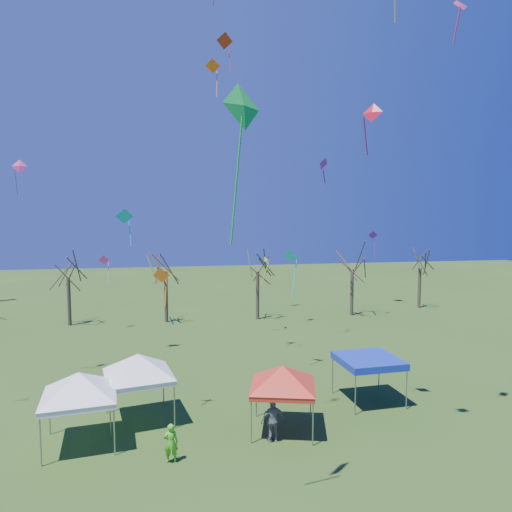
{
  "coord_description": "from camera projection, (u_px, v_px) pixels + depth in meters",
  "views": [
    {
      "loc": [
        -1.86,
        -17.29,
        9.66
      ],
      "look_at": [
        1.94,
        3.0,
        7.83
      ],
      "focal_mm": 32.0,
      "sensor_mm": 36.0,
      "label": 1
    }
  ],
  "objects": [
    {
      "name": "ground",
      "position": [
        222.0,
        459.0,
        18.12
      ],
      "size": [
        140.0,
        140.0,
        0.0
      ],
      "primitive_type": "plane",
      "color": "#2C4A17",
      "rests_on": "ground"
    },
    {
      "name": "tree_1",
      "position": [
        67.0,
        260.0,
        39.77
      ],
      "size": [
        3.42,
        3.42,
        7.54
      ],
      "color": "#3D2D21",
      "rests_on": "ground"
    },
    {
      "name": "tree_2",
      "position": [
        165.0,
        253.0,
        41.0
      ],
      "size": [
        3.71,
        3.71,
        8.18
      ],
      "color": "#3D2D21",
      "rests_on": "ground"
    },
    {
      "name": "tree_3",
      "position": [
        258.0,
        254.0,
        42.23
      ],
      "size": [
        3.59,
        3.59,
        7.91
      ],
      "color": "#3D2D21",
      "rests_on": "ground"
    },
    {
      "name": "tree_4",
      "position": [
        353.0,
        253.0,
        43.9
      ],
      "size": [
        3.58,
        3.58,
        7.89
      ],
      "color": "#3D2D21",
      "rests_on": "ground"
    },
    {
      "name": "tree_5",
      "position": [
        421.0,
        253.0,
        47.49
      ],
      "size": [
        3.39,
        3.39,
        7.46
      ],
      "color": "#3D2D21",
      "rests_on": "ground"
    },
    {
      "name": "tent_white_west",
      "position": [
        79.0,
        377.0,
        19.04
      ],
      "size": [
        4.08,
        4.08,
        3.62
      ],
      "rotation": [
        0.0,
        0.0,
        0.12
      ],
      "color": "gray",
      "rests_on": "ground"
    },
    {
      "name": "tent_white_mid",
      "position": [
        138.0,
        358.0,
        21.3
      ],
      "size": [
        4.15,
        4.15,
        3.72
      ],
      "rotation": [
        0.0,
        0.0,
        0.19
      ],
      "color": "gray",
      "rests_on": "ground"
    },
    {
      "name": "tent_red",
      "position": [
        283.0,
        370.0,
        20.32
      ],
      "size": [
        3.8,
        3.8,
        3.47
      ],
      "rotation": [
        0.0,
        0.0,
        -0.27
      ],
      "color": "gray",
      "rests_on": "ground"
    },
    {
      "name": "tent_blue",
      "position": [
        368.0,
        361.0,
        23.63
      ],
      "size": [
        3.12,
        3.12,
        2.34
      ],
      "rotation": [
        0.0,
        0.0,
        0.05
      ],
      "color": "gray",
      "rests_on": "ground"
    },
    {
      "name": "person_green",
      "position": [
        171.0,
        443.0,
        17.85
      ],
      "size": [
        0.57,
        0.38,
        1.56
      ],
      "primitive_type": "imported",
      "rotation": [
        0.0,
        0.0,
        3.13
      ],
      "color": "#4CCB20",
      "rests_on": "ground"
    },
    {
      "name": "person_grey",
      "position": [
        273.0,
        420.0,
        19.48
      ],
      "size": [
        1.16,
        0.65,
        1.87
      ],
      "primitive_type": "imported",
      "rotation": [
        0.0,
        0.0,
        3.33
      ],
      "color": "slate",
      "rests_on": "ground"
    },
    {
      "name": "kite_27",
      "position": [
        372.0,
        113.0,
        20.43
      ],
      "size": [
        0.91,
        0.89,
        2.3
      ],
      "rotation": [
        0.0,
        0.0,
        5.52
      ],
      "color": "red",
      "rests_on": "ground"
    },
    {
      "name": "kite_18",
      "position": [
        323.0,
        165.0,
        24.53
      ],
      "size": [
        0.75,
        0.68,
        1.72
      ],
      "rotation": [
        0.0,
        0.0,
        3.76
      ],
      "color": "purple",
      "rests_on": "ground"
    },
    {
      "name": "kite_22",
      "position": [
        267.0,
        262.0,
        37.31
      ],
      "size": [
        0.94,
        0.96,
        2.48
      ],
      "rotation": [
        0.0,
        0.0,
        0.86
      ],
      "color": "#F3F419",
      "rests_on": "ground"
    },
    {
      "name": "kite_13",
      "position": [
        104.0,
        260.0,
        37.97
      ],
      "size": [
        0.96,
        0.7,
        2.41
      ],
      "rotation": [
        0.0,
        0.0,
        3.17
      ],
      "color": "#FF38B5",
      "rests_on": "ground"
    },
    {
      "name": "kite_3",
      "position": [
        225.0,
        41.0,
        40.76
      ],
      "size": [
        1.54,
        0.93,
        3.6
      ],
      "rotation": [
        0.0,
        0.0,
        3.22
      ],
      "color": "red",
      "rests_on": "ground"
    },
    {
      "name": "kite_2",
      "position": [
        19.0,
        166.0,
        36.88
      ],
      "size": [
        1.18,
        0.63,
        2.91
      ],
      "rotation": [
        0.0,
        0.0,
        0.07
      ],
      "color": "#E4327C",
      "rests_on": "ground"
    },
    {
      "name": "kite_12",
      "position": [
        373.0,
        236.0,
        43.01
      ],
      "size": [
        0.93,
        0.6,
        2.68
      ],
      "rotation": [
        0.0,
        0.0,
        2.89
      ],
      "color": "purple",
      "rests_on": "ground"
    },
    {
      "name": "kite_24",
      "position": [
        213.0,
        66.0,
        28.23
      ],
      "size": [
        1.03,
        0.79,
        2.38
      ],
      "rotation": [
        0.0,
        0.0,
        2.93
      ],
      "color": "#FF570D",
      "rests_on": "ground"
    },
    {
      "name": "kite_9",
      "position": [
        460.0,
        6.0,
        18.49
      ],
      "size": [
        0.8,
        0.61,
        1.82
      ],
      "rotation": [
        0.0,
        0.0,
        0.16
      ],
      "color": "#CA2D5A",
      "rests_on": "ground"
    },
    {
      "name": "kite_11",
      "position": [
        124.0,
        216.0,
        30.75
      ],
      "size": [
        1.32,
        0.95,
        2.61
      ],
      "rotation": [
        0.0,
        0.0,
        3.37
      ],
      "color": "#0C9FBF",
      "rests_on": "ground"
    },
    {
      "name": "kite_17",
      "position": [
        291.0,
        257.0,
        28.15
      ],
      "size": [
        1.17,
        1.17,
        3.03
      ],
      "rotation": [
        0.0,
        0.0,
        2.35
      ],
      "color": "#0DCECC",
      "rests_on": "ground"
    },
    {
      "name": "kite_5",
      "position": [
        243.0,
        108.0,
        13.03
      ],
      "size": [
        1.42,
        1.12,
        4.67
      ],
      "rotation": [
        0.0,
        0.0,
        0.58
      ],
      "color": "green",
      "rests_on": "ground"
    },
    {
      "name": "kite_1",
      "position": [
        161.0,
        276.0,
        21.54
      ],
      "size": [
        0.88,
        0.55,
        1.86
      ],
      "rotation": [
        0.0,
        0.0,
        2.93
      ],
      "color": "#FF660D",
      "rests_on": "ground"
    }
  ]
}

